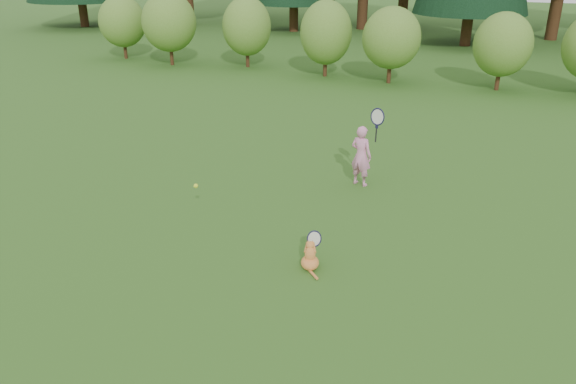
% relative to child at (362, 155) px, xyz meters
% --- Properties ---
extents(ground, '(100.00, 100.00, 0.00)m').
position_rel_child_xyz_m(ground, '(-0.84, -3.16, -0.62)').
color(ground, '#345919').
rests_on(ground, ground).
extents(shrub_row, '(28.00, 3.00, 2.80)m').
position_rel_child_xyz_m(shrub_row, '(-0.84, 9.84, 0.78)').
color(shrub_row, '#547925').
rests_on(shrub_row, ground).
extents(child, '(0.69, 0.41, 1.79)m').
position_rel_child_xyz_m(child, '(0.00, 0.00, 0.00)').
color(child, pink).
rests_on(child, ground).
extents(cat, '(0.41, 0.63, 0.61)m').
position_rel_child_xyz_m(cat, '(0.05, -3.34, -0.40)').
color(cat, orange).
rests_on(cat, ground).
extents(tennis_ball, '(0.08, 0.08, 0.08)m').
position_rel_child_xyz_m(tennis_ball, '(-2.25, -2.47, -0.01)').
color(tennis_ball, yellow).
rests_on(tennis_ball, ground).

